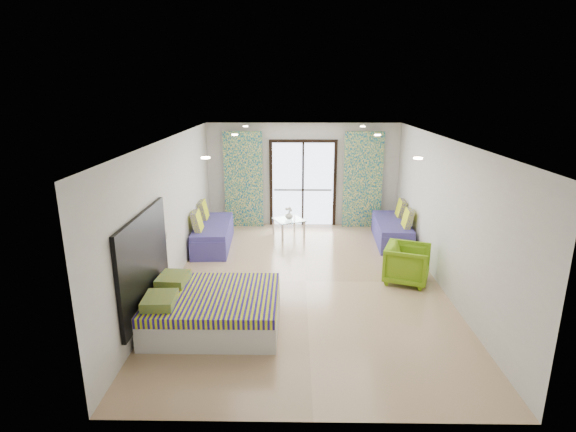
{
  "coord_description": "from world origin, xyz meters",
  "views": [
    {
      "loc": [
        -0.22,
        -7.89,
        3.56
      ],
      "look_at": [
        -0.35,
        0.52,
        1.15
      ],
      "focal_mm": 28.0,
      "sensor_mm": 36.0,
      "label": 1
    }
  ],
  "objects_px": {
    "daybed_right": "(392,230)",
    "daybed_left": "(212,234)",
    "armchair": "(407,262)",
    "bed": "(212,309)",
    "coffee_table": "(289,221)"
  },
  "relations": [
    {
      "from": "daybed_left",
      "to": "armchair",
      "type": "relative_size",
      "value": 2.52
    },
    {
      "from": "daybed_left",
      "to": "coffee_table",
      "type": "height_order",
      "value": "daybed_left"
    },
    {
      "from": "bed",
      "to": "daybed_right",
      "type": "bearing_deg",
      "value": 47.94
    },
    {
      "from": "daybed_left",
      "to": "armchair",
      "type": "distance_m",
      "value": 4.47
    },
    {
      "from": "daybed_right",
      "to": "coffee_table",
      "type": "relative_size",
      "value": 2.2
    },
    {
      "from": "daybed_right",
      "to": "daybed_left",
      "type": "bearing_deg",
      "value": -171.87
    },
    {
      "from": "armchair",
      "to": "daybed_right",
      "type": "bearing_deg",
      "value": 15.39
    },
    {
      "from": "bed",
      "to": "armchair",
      "type": "xyz_separation_m",
      "value": [
        3.39,
        1.69,
        0.12
      ]
    },
    {
      "from": "coffee_table",
      "to": "armchair",
      "type": "distance_m",
      "value": 3.52
    },
    {
      "from": "bed",
      "to": "coffee_table",
      "type": "distance_m",
      "value": 4.52
    },
    {
      "from": "daybed_left",
      "to": "coffee_table",
      "type": "distance_m",
      "value": 1.92
    },
    {
      "from": "daybed_left",
      "to": "daybed_right",
      "type": "relative_size",
      "value": 1.04
    },
    {
      "from": "armchair",
      "to": "daybed_left",
      "type": "bearing_deg",
      "value": 85.0
    },
    {
      "from": "daybed_left",
      "to": "daybed_right",
      "type": "bearing_deg",
      "value": 1.94
    },
    {
      "from": "daybed_left",
      "to": "armchair",
      "type": "bearing_deg",
      "value": -28.53
    }
  ]
}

